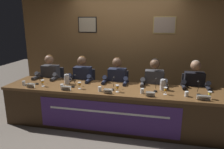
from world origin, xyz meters
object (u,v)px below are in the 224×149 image
object	(u,v)px
juice_glass_far_left	(43,82)
water_cup_far_right	(187,94)
water_pitcher_right_side	(163,85)
water_cup_center	(100,89)
water_cup_left	(62,87)
chair_far_left	(54,88)
juice_glass_right	(165,89)
water_cup_far_left	(24,83)
panelist_far_right	(194,88)
panelist_far_left	(49,79)
chair_right	(153,95)
microphone_far_left	(38,80)
nameplate_far_right	(204,98)
juice_glass_left	(79,84)
nameplate_far_left	(30,85)
microphone_left	(74,83)
chair_left	(85,90)
microphone_far_right	(198,90)
chair_center	(118,93)
panelist_left	(82,81)
nameplate_right	(150,94)
panelist_center	(116,83)
conference_table	(111,101)
nameplate_left	(66,88)
juice_glass_far_right	(210,94)
panelist_right	(154,85)
microphone_center	(113,85)
chair_far_right	(191,98)
juice_glass_center	(117,87)
nameplate_center	(108,91)
water_cup_right	(142,91)

from	to	relation	value
juice_glass_far_left	water_cup_far_right	world-z (taller)	juice_glass_far_left
water_pitcher_right_side	water_cup_center	bearing A→B (deg)	-163.24
water_pitcher_right_side	water_cup_left	bearing A→B (deg)	-169.82
chair_far_left	juice_glass_right	bearing A→B (deg)	-17.56
water_cup_far_left	panelist_far_right	world-z (taller)	panelist_far_right
panelist_far_left	chair_right	bearing A→B (deg)	5.08
microphone_far_left	nameplate_far_right	xyz separation A→B (m)	(2.99, -0.25, -0.03)
juice_glass_far_left	microphone_far_left	world-z (taller)	microphone_far_left
juice_glass_left	microphone_far_left	bearing A→B (deg)	172.30
nameplate_far_left	water_cup_far_left	distance (m)	0.23
panelist_far_left	nameplate_far_right	distance (m)	3.10
microphone_left	chair_far_left	bearing A→B (deg)	138.23
microphone_left	chair_left	bearing A→B (deg)	92.92
nameplate_far_left	microphone_far_right	size ratio (longest dim) A/B	0.74
water_cup_center	panelist_far_right	world-z (taller)	panelist_far_right
water_cup_far_left	chair_center	xyz separation A→B (m)	(1.68, 0.83, -0.34)
panelist_left	chair_left	bearing A→B (deg)	90.00
chair_left	juice_glass_right	xyz separation A→B (m)	(1.70, -0.77, 0.39)
water_cup_far_left	microphone_left	bearing A→B (deg)	7.61
nameplate_right	panelist_center	bearing A→B (deg)	134.14
chair_center	nameplate_far_right	size ratio (longest dim) A/B	4.55
nameplate_far_right	nameplate_right	bearing A→B (deg)	-179.25
nameplate_right	water_cup_far_right	xyz separation A→B (m)	(0.57, 0.13, -0.00)
conference_table	nameplate_left	bearing A→B (deg)	-165.22
nameplate_right	water_pitcher_right_side	xyz separation A→B (m)	(0.20, 0.40, 0.05)
juice_glass_right	microphone_left	bearing A→B (deg)	177.47
conference_table	juice_glass_far_right	distance (m)	1.66
water_cup_far_left	nameplate_left	xyz separation A→B (m)	(0.91, -0.10, 0.00)
juice_glass_right	panelist_left	bearing A→B (deg)	161.31
panelist_right	water_cup_far_left	bearing A→B (deg)	-165.44
chair_far_left	microphone_far_left	xyz separation A→B (m)	(0.03, -0.67, 0.38)
nameplate_far_right	nameplate_left	bearing A→B (deg)	-179.70
microphone_center	juice_glass_far_right	world-z (taller)	microphone_center
panelist_right	microphone_far_right	size ratio (longest dim) A/B	5.70
chair_far_right	chair_right	bearing A→B (deg)	180.00
juice_glass_center	nameplate_right	distance (m)	0.58
panelist_far_left	microphone_left	bearing A→B (deg)	-32.56
nameplate_center	nameplate_left	bearing A→B (deg)	-179.94
water_cup_far_left	panelist_right	distance (m)	2.51
panelist_far_left	juice_glass_right	distance (m)	2.51
juice_glass_far_right	conference_table	bearing A→B (deg)	176.07
juice_glass_far_right	microphone_far_right	bearing A→B (deg)	126.85
nameplate_center	microphone_far_right	bearing A→B (deg)	10.33
microphone_left	nameplate_far_right	distance (m)	2.25
water_cup_far_left	chair_center	distance (m)	1.90
chair_center	panelist_center	xyz separation A→B (m)	(0.00, -0.20, 0.28)
panelist_far_left	water_cup_right	xyz separation A→B (m)	(2.06, -0.61, 0.07)
nameplate_right	juice_glass_left	bearing A→B (deg)	174.00
juice_glass_center	panelist_right	bearing A→B (deg)	45.76
chair_far_left	juice_glass_center	xyz separation A→B (m)	(1.64, -0.82, 0.39)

